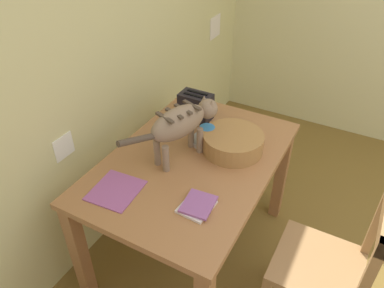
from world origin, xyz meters
name	(u,v)px	position (x,y,z in m)	size (l,w,h in m)	color
wall_rear	(86,51)	(0.00, 2.25, 1.25)	(4.48, 0.11, 2.50)	beige
dining_table	(192,172)	(0.00, 1.60, 0.66)	(1.25, 0.85, 0.76)	#9B673C
cat	(182,123)	(0.00, 1.66, 0.97)	(0.60, 0.26, 0.31)	#826B53
saucer_bowl	(207,141)	(0.17, 1.60, 0.77)	(0.18, 0.18, 0.03)	#B0ABA9
coffee_mug	(207,133)	(0.18, 1.60, 0.82)	(0.13, 0.09, 0.08)	#2D75BA
magazine	(116,190)	(-0.40, 1.81, 0.76)	(0.24, 0.22, 0.01)	#9B5192
book_stack	(197,205)	(-0.31, 1.40, 0.77)	(0.18, 0.16, 0.03)	silver
wicker_basket	(233,142)	(0.18, 1.44, 0.81)	(0.34, 0.34, 0.11)	#9D703B
toaster	(196,106)	(0.38, 1.78, 0.84)	(0.12, 0.20, 0.18)	black
wooden_chair_near	(327,266)	(-0.10, 0.79, 0.46)	(0.42, 0.42, 0.94)	olive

